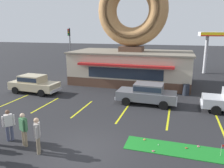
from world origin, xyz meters
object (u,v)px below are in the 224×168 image
traffic_light_pole (70,44)px  pedestrian_crossing_woman (37,134)px  car_champagne (34,83)px  trash_bin (186,90)px  pedestrian_clipboard_woman (24,128)px  golf_ball (158,145)px  car_grey (147,93)px  putting_flag_pin (222,148)px  pedestrian_beanie_man (9,124)px

traffic_light_pole → pedestrian_crossing_woman: bearing=-66.5°
car_champagne → traffic_light_pole: size_ratio=0.80×
trash_bin → traffic_light_pole: size_ratio=0.17×
car_champagne → trash_bin: car_champagne is taller
car_champagne → pedestrian_clipboard_woman: (5.41, -8.14, 0.06)m
car_champagne → pedestrian_crossing_woman: 10.67m
golf_ball → pedestrian_clipboard_woman: pedestrian_clipboard_woman is taller
traffic_light_pole → car_grey: bearing=-42.3°
golf_ball → pedestrian_clipboard_woman: size_ratio=0.02×
golf_ball → car_champagne: bearing=151.7°
pedestrian_crossing_woman → putting_flag_pin: bearing=15.0°
pedestrian_crossing_woman → traffic_light_pole: size_ratio=0.30×
golf_ball → putting_flag_pin: (2.78, -0.13, 0.39)m
golf_ball → traffic_light_pole: (-13.63, 17.19, 3.66)m
golf_ball → pedestrian_crossing_woman: size_ratio=0.02×
car_grey → pedestrian_clipboard_woman: size_ratio=2.73×
car_grey → pedestrian_beanie_man: pedestrian_beanie_man is taller
pedestrian_beanie_man → pedestrian_crossing_woman: bearing=-15.7°
pedestrian_crossing_woman → golf_ball: bearing=23.5°
pedestrian_beanie_man → car_champagne: bearing=118.7°
car_grey → car_champagne: 10.18m
car_champagne → putting_flag_pin: bearing=-23.9°
pedestrian_beanie_man → traffic_light_pole: (-6.34, 18.86, 2.80)m
pedestrian_beanie_man → traffic_light_pole: bearing=108.6°
car_grey → pedestrian_beanie_man: size_ratio=2.79×
golf_ball → traffic_light_pole: size_ratio=0.01×
car_champagne → pedestrian_clipboard_woman: 9.77m
car_grey → car_champagne: size_ratio=0.99×
car_grey → putting_flag_pin: bearing=-55.9°
putting_flag_pin → car_grey: bearing=124.1°
putting_flag_pin → pedestrian_crossing_woman: size_ratio=0.32×
pedestrian_beanie_man → pedestrian_crossing_woman: pedestrian_crossing_woman is taller
car_champagne → trash_bin: bearing=13.6°
pedestrian_clipboard_woman → trash_bin: 13.67m
putting_flag_pin → car_grey: size_ratio=0.12×
car_grey → pedestrian_crossing_woman: size_ratio=2.68×
pedestrian_beanie_man → traffic_light_pole: size_ratio=0.28×
pedestrian_clipboard_woman → car_grey: bearing=59.2°
trash_bin → traffic_light_pole: (-15.08, 7.78, 3.21)m
pedestrian_clipboard_woman → trash_bin: pedestrian_clipboard_woman is taller
pedestrian_crossing_woman → traffic_light_pole: traffic_light_pole is taller
putting_flag_pin → traffic_light_pole: (-16.41, 17.32, 3.27)m
trash_bin → traffic_light_pole: bearing=152.7°
traffic_light_pole → trash_bin: bearing=-27.3°
putting_flag_pin → pedestrian_clipboard_woman: (-9.00, -1.77, 0.50)m
golf_ball → pedestrian_crossing_woman: pedestrian_crossing_woman is taller
pedestrian_clipboard_woman → golf_ball: bearing=16.9°
golf_ball → pedestrian_crossing_woman: (-5.18, -2.26, 0.90)m
trash_bin → pedestrian_beanie_man: bearing=-128.3°
putting_flag_pin → pedestrian_beanie_man: bearing=-171.3°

